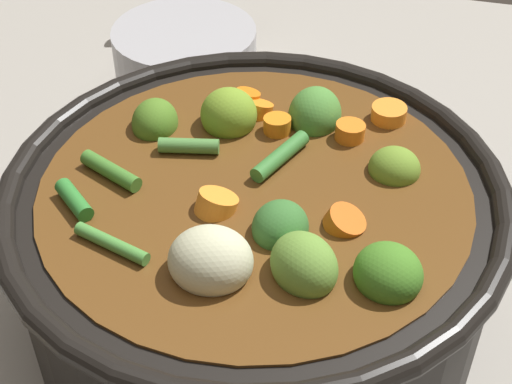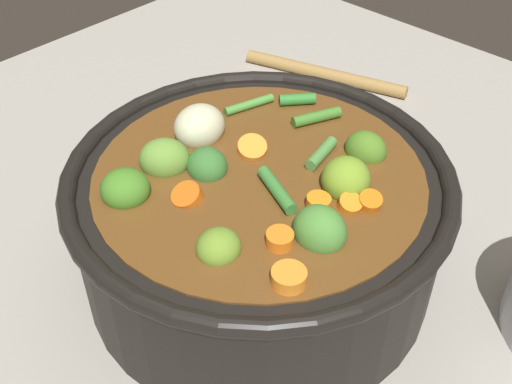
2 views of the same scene
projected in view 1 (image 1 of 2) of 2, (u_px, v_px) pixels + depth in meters
The scene contains 3 objects.
ground_plane at pixel (255, 307), 0.57m from camera, with size 1.10×1.10×0.00m, color #9E998E.
cooking_pot at pixel (255, 245), 0.53m from camera, with size 0.33×0.33×0.15m.
small_saucepan at pixel (186, 62), 0.76m from camera, with size 0.22×0.17×0.08m.
Camera 1 is at (0.36, 0.10, 0.44)m, focal length 53.34 mm.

